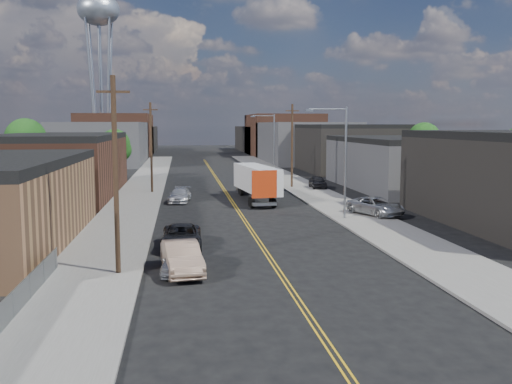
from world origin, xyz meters
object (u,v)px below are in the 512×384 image
object	(u,v)px
water_tower	(99,16)
car_left_d	(180,195)
car_left_c	(182,237)
car_right_lot_a	(376,206)
car_left_b	(182,258)
semi_truck	(255,180)
car_left_a	(178,261)
car_right_lot_c	(318,182)

from	to	relation	value
water_tower	car_left_d	size ratio (longest dim) A/B	7.82
water_tower	car_left_c	xyz separation A→B (m)	(17.00, -94.00, -29.92)
water_tower	car_left_c	bearing A→B (deg)	-79.75
car_right_lot_a	water_tower	bearing A→B (deg)	88.08
car_left_b	semi_truck	bearing A→B (deg)	67.33
car_left_a	water_tower	bearing A→B (deg)	104.10
water_tower	car_right_lot_a	bearing A→B (deg)	-68.54
car_left_d	semi_truck	bearing A→B (deg)	13.21
car_left_c	car_right_lot_c	xyz separation A→B (m)	(16.00, 30.44, 0.14)
semi_truck	car_left_b	size ratio (longest dim) A/B	2.78
semi_truck	car_left_b	bearing A→B (deg)	-111.88
car_left_a	car_left_d	world-z (taller)	car_left_d
water_tower	car_left_b	xyz separation A→B (m)	(17.00, -100.02, -29.83)
car_right_lot_a	car_left_d	bearing A→B (deg)	122.08
car_left_c	car_left_a	bearing A→B (deg)	-91.19
car_right_lot_c	car_left_d	bearing A→B (deg)	-147.57
semi_truck	car_right_lot_c	distance (m)	12.16
water_tower	car_left_b	world-z (taller)	water_tower
semi_truck	car_left_d	world-z (taller)	semi_truck
car_left_a	car_right_lot_a	size ratio (longest dim) A/B	0.72
car_left_c	semi_truck	bearing A→B (deg)	72.23
car_right_lot_a	car_right_lot_c	world-z (taller)	car_right_lot_a
car_left_b	car_right_lot_c	size ratio (longest dim) A/B	1.19
water_tower	car_right_lot_c	size ratio (longest dim) A/B	8.85
car_left_b	car_left_a	bearing A→B (deg)	166.79
semi_truck	car_left_a	bearing A→B (deg)	-112.31
semi_truck	car_left_d	size ratio (longest dim) A/B	2.92
car_right_lot_c	car_left_b	bearing A→B (deg)	-111.17
semi_truck	car_left_a	xyz separation A→B (m)	(-7.63, -27.92, -1.36)
car_left_b	car_right_lot_a	bearing A→B (deg)	37.34
car_left_c	car_left_d	bearing A→B (deg)	91.26
car_left_c	car_right_lot_c	bearing A→B (deg)	63.18
car_left_d	car_left_a	bearing A→B (deg)	-82.65
semi_truck	car_left_d	distance (m)	7.69
water_tower	car_left_d	distance (m)	80.54
semi_truck	car_right_lot_a	bearing A→B (deg)	-61.09
car_right_lot_c	water_tower	bearing A→B (deg)	119.96
car_left_c	car_left_b	bearing A→B (deg)	-89.09
semi_truck	car_left_d	bearing A→B (deg)	178.65
car_left_d	car_right_lot_c	size ratio (longest dim) A/B	1.13
semi_truck	car_left_c	distance (m)	23.17
water_tower	car_left_a	distance (m)	105.74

